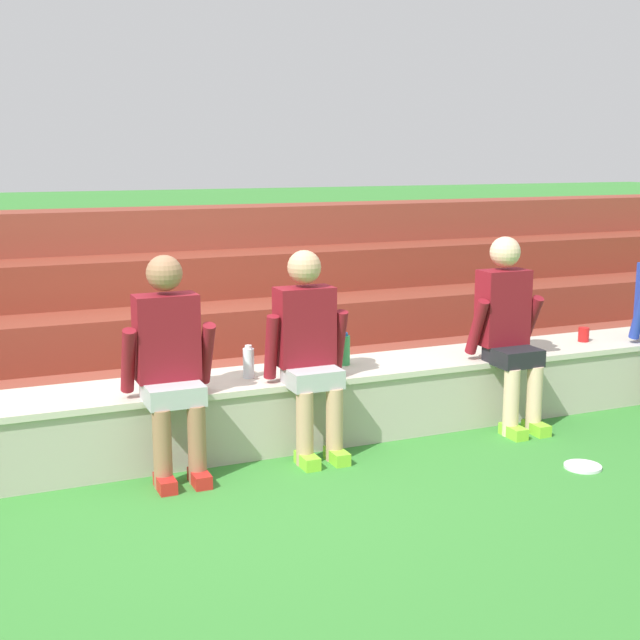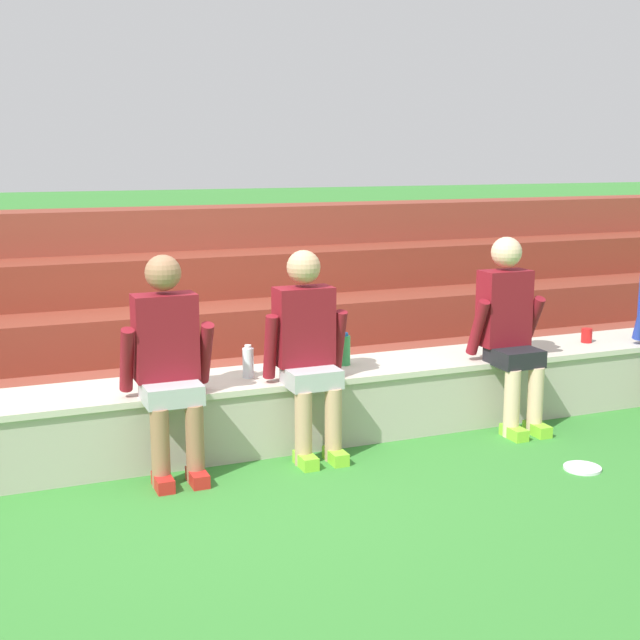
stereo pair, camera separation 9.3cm
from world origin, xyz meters
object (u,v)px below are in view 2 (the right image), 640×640
at_px(plastic_cup_left_end, 587,335).
at_px(person_left_of_center, 168,360).
at_px(frisbee, 582,468).
at_px(person_center, 308,347).
at_px(water_bottle_near_left, 345,350).
at_px(person_right_of_center, 510,328).
at_px(water_bottle_near_right, 248,362).

bearing_deg(plastic_cup_left_end, person_left_of_center, -174.85).
bearing_deg(frisbee, plastic_cup_left_end, 50.98).
height_order(person_center, water_bottle_near_left, person_center).
relative_size(person_center, person_right_of_center, 0.98).
distance_m(person_right_of_center, frisbee, 1.16).
bearing_deg(frisbee, water_bottle_near_left, 130.38).
distance_m(water_bottle_near_right, frisbee, 2.23).
relative_size(water_bottle_near_left, plastic_cup_left_end, 2.07).
xyz_separation_m(person_left_of_center, person_center, (0.91, 0.02, -0.00)).
xyz_separation_m(person_right_of_center, frisbee, (-0.05, -0.91, -0.72)).
bearing_deg(water_bottle_near_right, plastic_cup_left_end, 0.32).
distance_m(person_right_of_center, plastic_cup_left_end, 0.99).
xyz_separation_m(water_bottle_near_left, frisbee, (1.07, -1.26, -0.58)).
xyz_separation_m(person_center, water_bottle_near_left, (0.41, 0.33, -0.13)).
bearing_deg(person_center, plastic_cup_left_end, 6.51).
bearing_deg(plastic_cup_left_end, water_bottle_near_left, 178.55).
height_order(water_bottle_near_left, frisbee, water_bottle_near_left).
bearing_deg(person_center, water_bottle_near_right, 140.37).
height_order(person_center, person_right_of_center, person_right_of_center).
relative_size(plastic_cup_left_end, frisbee, 0.48).
relative_size(water_bottle_near_left, frisbee, 0.99).
xyz_separation_m(water_bottle_near_right, frisbee, (1.80, -1.19, -0.58)).
bearing_deg(person_left_of_center, water_bottle_near_left, 15.08).
distance_m(person_left_of_center, plastic_cup_left_end, 3.38).
distance_m(person_center, water_bottle_near_left, 0.54).
relative_size(person_right_of_center, water_bottle_near_left, 5.91).
relative_size(person_left_of_center, water_bottle_near_right, 6.13).
relative_size(person_left_of_center, plastic_cup_left_end, 12.08).
xyz_separation_m(person_center, frisbee, (1.48, -0.93, -0.71)).
bearing_deg(person_left_of_center, frisbee, -20.72).
bearing_deg(person_center, person_left_of_center, -178.55).
height_order(person_right_of_center, plastic_cup_left_end, person_right_of_center).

